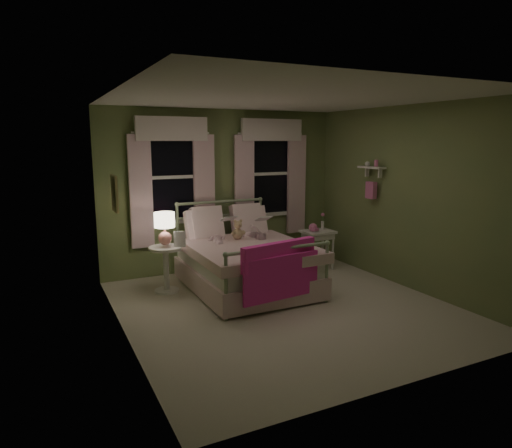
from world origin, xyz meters
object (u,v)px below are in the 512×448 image
teddy_bear (238,231)px  nightstand_right (318,237)px  bed (245,262)px  table_lamp (165,225)px  child_left (216,221)px  nightstand_left (166,263)px  child_right (250,219)px

teddy_bear → nightstand_right: (1.49, 0.12, -0.24)m
bed → table_lamp: bearing=162.0°
teddy_bear → table_lamp: (-1.07, 0.08, 0.16)m
bed → nightstand_right: bearing=14.4°
child_left → nightstand_right: child_left is taller
teddy_bear → table_lamp: size_ratio=0.65×
table_lamp → nightstand_right: size_ratio=0.72×
bed → table_lamp: 1.26m
child_left → teddy_bear: child_left is taller
nightstand_left → nightstand_right: 2.56m
bed → child_right: bearing=56.4°
child_left → nightstand_right: bearing=-166.2°
child_right → teddy_bear: bearing=25.5°
bed → child_left: (-0.28, 0.42, 0.56)m
child_right → table_lamp: child_right is taller
child_left → teddy_bear: size_ratio=2.52×
child_right → nightstand_left: size_ratio=1.11×
nightstand_left → table_lamp: bearing=0.0°
teddy_bear → nightstand_left: size_ratio=0.46×
teddy_bear → nightstand_left: bearing=175.5°
bed → nightstand_right: size_ratio=3.18×
teddy_bear → child_right: bearing=29.5°
nightstand_left → nightstand_right: same height
child_right → nightstand_right: bearing=174.3°
nightstand_left → table_lamp: (0.00, 0.00, 0.54)m
child_right → nightstand_right: (1.21, -0.04, -0.38)m
bed → child_left: size_ratio=2.71×
bed → teddy_bear: size_ratio=6.82×
teddy_bear → nightstand_left: (-1.07, 0.08, -0.37)m
child_left → table_lamp: bearing=20.4°
nightstand_left → bed: bearing=-18.0°
bed → table_lamp: (-1.07, 0.35, 0.57)m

